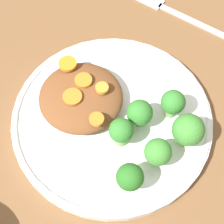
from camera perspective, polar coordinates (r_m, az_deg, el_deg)
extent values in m
plane|color=brown|center=(0.54, 0.00, -1.58)|extent=(4.00, 4.00, 0.00)
cylinder|color=white|center=(0.53, 0.00, -1.18)|extent=(0.28, 0.28, 0.02)
torus|color=white|center=(0.53, 0.00, -0.78)|extent=(0.28, 0.28, 0.01)
ellipsoid|color=brown|center=(0.53, -4.76, 2.27)|extent=(0.12, 0.12, 0.03)
cylinder|color=#759E51|center=(0.52, 8.97, 0.34)|extent=(0.01, 0.01, 0.02)
sphere|color=#337A2D|center=(0.51, 9.29, 1.51)|extent=(0.03, 0.03, 0.03)
cylinder|color=#7FA85B|center=(0.50, 1.37, -3.84)|extent=(0.02, 0.02, 0.02)
sphere|color=#337A2D|center=(0.48, 1.42, -2.81)|extent=(0.03, 0.03, 0.03)
cylinder|color=#759E51|center=(0.49, 6.78, -6.93)|extent=(0.01, 0.01, 0.02)
sphere|color=#3D8433|center=(0.48, 7.03, -6.07)|extent=(0.04, 0.04, 0.04)
cylinder|color=#7FA85B|center=(0.51, 11.11, -3.81)|extent=(0.02, 0.02, 0.02)
sphere|color=#3D8433|center=(0.49, 11.56, -2.68)|extent=(0.04, 0.04, 0.04)
cylinder|color=#759E51|center=(0.52, 4.15, -0.93)|extent=(0.01, 0.01, 0.02)
sphere|color=#337A2D|center=(0.50, 4.29, 0.12)|extent=(0.04, 0.04, 0.04)
cylinder|color=#759E51|center=(0.48, 2.64, -10.69)|extent=(0.01, 0.01, 0.02)
sphere|color=#286B23|center=(0.46, 2.75, -9.87)|extent=(0.03, 0.03, 0.03)
cylinder|color=orange|center=(0.50, -6.19, 1.91)|extent=(0.03, 0.03, 0.00)
cylinder|color=orange|center=(0.52, -4.37, 4.82)|extent=(0.02, 0.02, 0.00)
cylinder|color=orange|center=(0.51, -1.54, 3.66)|extent=(0.02, 0.02, 0.01)
cylinder|color=orange|center=(0.54, -6.78, 7.32)|extent=(0.03, 0.03, 0.00)
cylinder|color=orange|center=(0.49, -2.36, -1.09)|extent=(0.02, 0.02, 0.00)
cube|color=#BBBBBB|center=(0.66, 12.82, 13.15)|extent=(0.06, 0.14, 0.01)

